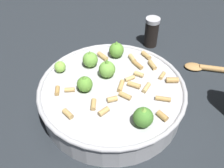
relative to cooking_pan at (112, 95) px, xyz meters
The scene contains 4 objects.
ground_plane 0.04m from the cooking_pan, 92.40° to the right, with size 2.40×2.40×0.00m, color #23282D.
cooking_pan is the anchor object (origin of this frame).
pepper_shaker 0.29m from the cooking_pan, 48.86° to the left, with size 0.04×0.04×0.09m.
wooden_spoon 0.34m from the cooking_pan, ahead, with size 0.22×0.13×0.02m.
Camera 1 is at (-0.12, -0.40, 0.47)m, focal length 40.64 mm.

